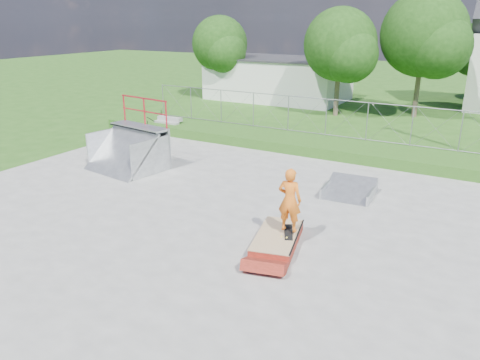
% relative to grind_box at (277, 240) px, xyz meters
% --- Properties ---
extents(ground, '(120.00, 120.00, 0.00)m').
position_rel_grind_box_xyz_m(ground, '(-2.60, 0.38, -0.17)').
color(ground, '#285418').
rests_on(ground, ground).
extents(concrete_pad, '(20.00, 16.00, 0.04)m').
position_rel_grind_box_xyz_m(concrete_pad, '(-2.60, 0.38, -0.15)').
color(concrete_pad, gray).
rests_on(concrete_pad, ground).
extents(grass_berm, '(24.00, 3.00, 0.50)m').
position_rel_grind_box_xyz_m(grass_berm, '(-2.60, 9.88, 0.08)').
color(grass_berm, '#285418').
rests_on(grass_berm, ground).
extents(grind_box, '(1.60, 2.47, 0.34)m').
position_rel_grind_box_xyz_m(grind_box, '(0.00, 0.00, 0.00)').
color(grind_box, maroon).
rests_on(grind_box, concrete_pad).
extents(quarter_pipe, '(3.15, 2.78, 2.83)m').
position_rel_grind_box_xyz_m(quarter_pipe, '(-8.36, 3.08, 1.25)').
color(quarter_pipe, '#999CA1').
rests_on(quarter_pipe, concrete_pad).
extents(flat_bank_ramp, '(1.76, 1.87, 0.51)m').
position_rel_grind_box_xyz_m(flat_bank_ramp, '(0.58, 4.65, 0.08)').
color(flat_bank_ramp, '#999CA1').
rests_on(flat_bank_ramp, concrete_pad).
extents(skateboard, '(0.54, 0.81, 0.13)m').
position_rel_grind_box_xyz_m(skateboard, '(0.26, 0.16, 0.21)').
color(skateboard, black).
rests_on(skateboard, grind_box).
extents(skater, '(0.68, 0.48, 1.78)m').
position_rel_grind_box_xyz_m(skater, '(0.26, 0.16, 1.10)').
color(skater, orange).
rests_on(skater, grind_box).
extents(concrete_stairs, '(1.50, 1.60, 0.80)m').
position_rel_grind_box_xyz_m(concrete_stairs, '(-11.10, 9.08, 0.23)').
color(concrete_stairs, gray).
rests_on(concrete_stairs, ground).
extents(chain_link_fence, '(20.00, 0.06, 1.80)m').
position_rel_grind_box_xyz_m(chain_link_fence, '(-2.60, 10.88, 1.23)').
color(chain_link_fence, gray).
rests_on(chain_link_fence, grass_berm).
extents(utility_building_flat, '(10.00, 6.00, 3.00)m').
position_rel_grind_box_xyz_m(utility_building_flat, '(-10.60, 22.38, 1.33)').
color(utility_building_flat, white).
rests_on(utility_building_flat, ground).
extents(tree_left_near, '(4.76, 4.48, 6.65)m').
position_rel_grind_box_xyz_m(tree_left_near, '(-4.35, 18.22, 4.07)').
color(tree_left_near, brown).
rests_on(tree_left_near, ground).
extents(tree_center, '(5.44, 5.12, 7.60)m').
position_rel_grind_box_xyz_m(tree_center, '(0.19, 20.19, 4.68)').
color(tree_center, brown).
rests_on(tree_center, ground).
extents(tree_left_far, '(4.42, 4.16, 6.18)m').
position_rel_grind_box_xyz_m(tree_left_far, '(-14.36, 20.23, 3.77)').
color(tree_left_far, brown).
rests_on(tree_left_far, ground).
extents(tree_back_mid, '(4.08, 3.84, 5.70)m').
position_rel_grind_box_xyz_m(tree_back_mid, '(2.62, 28.24, 3.46)').
color(tree_back_mid, brown).
rests_on(tree_back_mid, ground).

